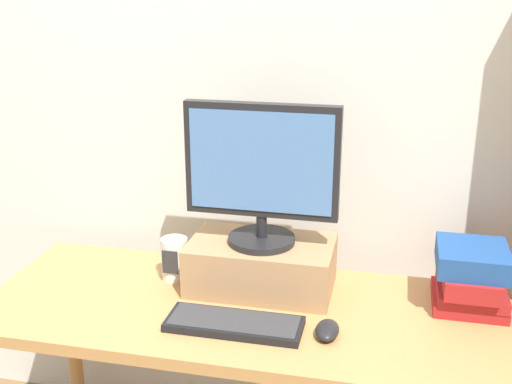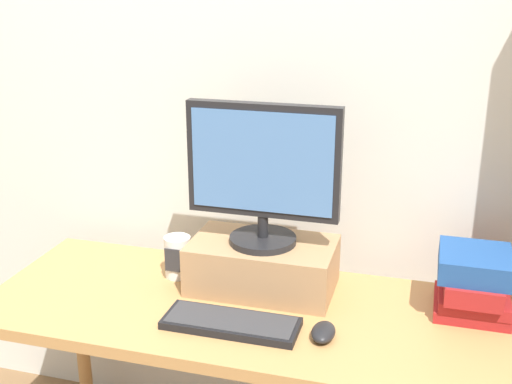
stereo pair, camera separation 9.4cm
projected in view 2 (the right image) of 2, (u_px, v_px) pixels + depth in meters
back_wall at (282, 80)px, 2.09m from camera, size 7.00×0.08×2.60m
desk at (244, 328)px, 1.91m from camera, size 1.55×0.61×0.70m
riser_box at (263, 265)px, 1.97m from camera, size 0.44×0.26×0.15m
computer_monitor at (263, 171)px, 1.87m from camera, size 0.46×0.20×0.43m
keyboard at (231, 323)px, 1.77m from camera, size 0.38×0.14×0.02m
computer_mouse at (323, 332)px, 1.71m from camera, size 0.06×0.10×0.04m
book_stack at (473, 282)px, 1.83m from camera, size 0.21×0.27×0.19m
desk_speaker at (178, 257)px, 2.05m from camera, size 0.08×0.09×0.14m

